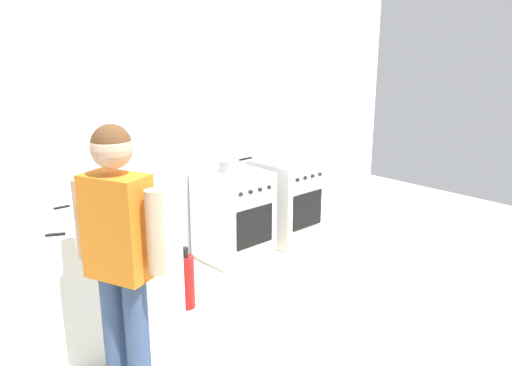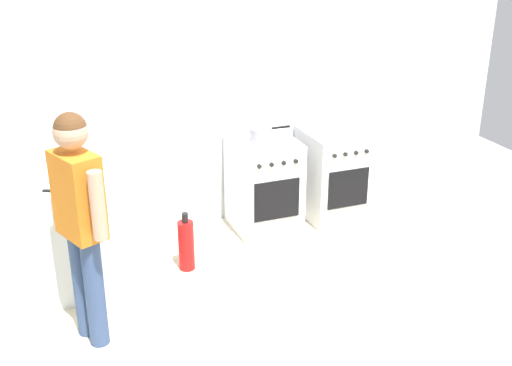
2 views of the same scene
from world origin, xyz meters
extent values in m
plane|color=beige|center=(0.00, 0.00, 0.00)|extent=(8.00, 8.00, 0.00)
cube|color=silver|center=(0.00, 1.95, 1.30)|extent=(6.00, 0.10, 2.60)
cube|color=silver|center=(-1.35, 1.20, 0.45)|extent=(1.30, 0.70, 0.90)
cube|color=white|center=(0.35, 1.58, 0.42)|extent=(0.56, 0.60, 0.85)
cube|color=black|center=(0.35, 1.27, 0.40)|extent=(0.42, 0.01, 0.36)
cylinder|color=black|center=(0.22, 1.46, 0.85)|extent=(0.18, 0.18, 0.01)
cylinder|color=black|center=(0.48, 1.46, 0.85)|extent=(0.18, 0.18, 0.01)
cylinder|color=black|center=(0.22, 1.70, 0.85)|extent=(0.18, 0.18, 0.01)
cylinder|color=black|center=(0.48, 1.70, 0.85)|extent=(0.18, 0.18, 0.01)
cylinder|color=black|center=(0.18, 1.26, 0.74)|extent=(0.04, 0.02, 0.04)
cylinder|color=black|center=(0.29, 1.26, 0.74)|extent=(0.04, 0.02, 0.04)
cylinder|color=black|center=(0.41, 1.26, 0.74)|extent=(0.04, 0.02, 0.04)
cylinder|color=black|center=(0.52, 1.26, 0.74)|extent=(0.04, 0.02, 0.04)
cube|color=white|center=(1.05, 1.58, 0.42)|extent=(0.54, 0.60, 0.85)
cube|color=black|center=(1.05, 1.27, 0.40)|extent=(0.40, 0.01, 0.36)
cylinder|color=black|center=(0.93, 1.46, 0.85)|extent=(0.17, 0.17, 0.01)
cylinder|color=black|center=(1.17, 1.46, 0.85)|extent=(0.17, 0.17, 0.01)
cylinder|color=black|center=(0.93, 1.70, 0.85)|extent=(0.17, 0.17, 0.01)
cylinder|color=black|center=(1.17, 1.70, 0.85)|extent=(0.17, 0.17, 0.01)
cylinder|color=black|center=(0.89, 1.26, 0.74)|extent=(0.04, 0.02, 0.04)
cylinder|color=black|center=(1.00, 1.26, 0.74)|extent=(0.04, 0.02, 0.04)
cylinder|color=black|center=(1.11, 1.26, 0.74)|extent=(0.04, 0.02, 0.04)
cylinder|color=black|center=(1.21, 1.26, 0.74)|extent=(0.04, 0.02, 0.04)
cylinder|color=gray|center=(0.33, 1.61, 0.90)|extent=(0.20, 0.20, 0.11)
cylinder|color=black|center=(0.52, 1.61, 0.94)|extent=(0.18, 0.02, 0.02)
cube|color=silver|center=(-1.45, 1.44, 0.90)|extent=(0.22, 0.04, 0.01)
cube|color=black|center=(-1.28, 1.44, 0.91)|extent=(0.11, 0.03, 0.01)
cube|color=silver|center=(-1.46, 1.01, 0.90)|extent=(0.20, 0.06, 0.01)
cube|color=black|center=(-1.31, 0.99, 0.91)|extent=(0.11, 0.04, 0.01)
cube|color=silver|center=(-1.03, 1.23, 0.90)|extent=(0.23, 0.13, 0.01)
cube|color=black|center=(-1.19, 1.16, 0.91)|extent=(0.11, 0.07, 0.01)
cube|color=silver|center=(-1.62, 1.01, 0.90)|extent=(0.14, 0.10, 0.01)
cube|color=black|center=(-1.51, 0.95, 0.91)|extent=(0.11, 0.07, 0.01)
cylinder|color=#384C7A|center=(-1.34, 0.35, 0.39)|extent=(0.13, 0.13, 0.79)
cylinder|color=#384C7A|center=(-1.40, 0.50, 0.39)|extent=(0.13, 0.13, 0.79)
cube|color=orange|center=(-1.37, 0.43, 1.07)|extent=(0.31, 0.39, 0.56)
cylinder|color=tan|center=(-1.28, 0.21, 1.07)|extent=(0.09, 0.09, 0.44)
cylinder|color=tan|center=(-1.46, 0.65, 1.07)|extent=(0.09, 0.09, 0.44)
sphere|color=tan|center=(-1.37, 0.43, 1.48)|extent=(0.21, 0.21, 0.21)
sphere|color=brown|center=(-1.37, 0.43, 1.50)|extent=(0.20, 0.20, 0.20)
cylinder|color=red|center=(-0.52, 1.10, 0.21)|extent=(0.13, 0.13, 0.42)
cylinder|color=black|center=(-0.52, 1.10, 0.46)|extent=(0.05, 0.05, 0.08)
camera|label=1|loc=(-2.47, -1.86, 1.97)|focal=35.00mm
camera|label=2|loc=(-1.67, -3.39, 2.67)|focal=45.00mm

